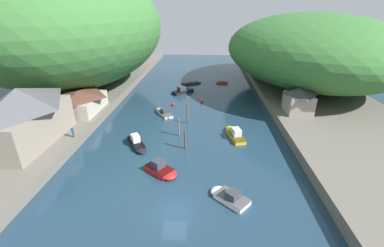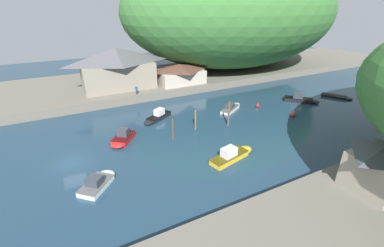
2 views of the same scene
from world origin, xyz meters
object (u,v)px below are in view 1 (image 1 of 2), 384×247
Objects in this scene: boat_red_skiff at (184,91)px; boat_mid_channel at (137,144)px; waterfront_building at (23,115)px; channel_buoy_far at (173,104)px; boat_small_dinghy at (163,112)px; boat_far_upstream at (221,83)px; boathouse_shed at (80,101)px; person_by_boathouse at (73,131)px; boat_cabin_cruiser at (193,83)px; boat_near_quay at (162,170)px; right_bank_cottage at (299,100)px; boat_navy_launch at (229,196)px; boat_white_cruiser at (235,133)px; person_on_quay at (91,108)px; channel_buoy_near at (201,101)px.

boat_mid_channel is (-4.67, -26.51, -0.03)m from boat_red_skiff.
boat_mid_channel is (14.27, 2.25, -5.04)m from waterfront_building.
boat_small_dinghy is at bearing -105.36° from channel_buoy_far.
channel_buoy_far reaches higher than boat_far_upstream.
boat_far_upstream is at bearing 30.84° from boat_small_dinghy.
person_by_boathouse is at bearing -70.90° from boathouse_shed.
boat_cabin_cruiser is 6.21× the size of channel_buoy_far.
boat_far_upstream is 7.77m from boat_cabin_cruiser.
waterfront_building is at bearing -65.14° from boat_near_quay.
person_by_boathouse is (-35.15, -11.62, -1.36)m from right_bank_cottage.
boat_near_quay is at bearing -43.53° from boat_red_skiff.
boat_far_upstream is 25.80m from boat_small_dinghy.
person_by_boathouse is at bearing 106.61° from boat_navy_launch.
person_by_boathouse reaches higher than boat_far_upstream.
boat_white_cruiser is at bearing 174.67° from boat_near_quay.
waterfront_building is 42.41m from boat_cabin_cruiser.
boat_far_upstream is 0.70× the size of boat_near_quay.
person_by_boathouse is at bearing 177.83° from boat_white_cruiser.
right_bank_cottage reaches higher than person_on_quay.
boat_white_cruiser is 17.53m from channel_buoy_far.
boat_navy_launch reaches higher than channel_buoy_near.
channel_buoy_near is (4.33, 26.26, -0.11)m from boat_near_quay.
boat_cabin_cruiser is at bearing -131.05° from boat_mid_channel.
channel_buoy_near is 1.15× the size of channel_buoy_far.
boat_red_skiff is 1.23× the size of boat_near_quay.
person_on_quay is (-36.23, -2.59, -1.36)m from right_bank_cottage.
person_on_quay reaches higher than boat_small_dinghy.
boat_mid_channel is at bearing -100.20° from channel_buoy_far.
person_by_boathouse reaches higher than boat_near_quay.
channel_buoy_near is (7.12, 6.95, 0.03)m from boat_small_dinghy.
boat_far_upstream is at bearing 53.16° from waterfront_building.
boat_mid_channel is 15.05m from boat_white_cruiser.
boat_mid_channel is (-12.44, 10.74, 0.06)m from boat_navy_launch.
boat_near_quay is 2.73× the size of person_on_quay.
boat_red_skiff is 1.02× the size of boat_cabin_cruiser.
person_on_quay is (-22.55, 19.34, 2.09)m from boat_navy_launch.
person_on_quay reaches higher than boat_red_skiff.
person_on_quay is (-13.25, -8.86, 2.14)m from channel_buoy_far.
right_bank_cottage reaches higher than person_by_boathouse.
person_on_quay reaches higher than boat_near_quay.
person_on_quay is at bearing 91.65° from boat_navy_launch.
waterfront_building is 15.30m from boat_mid_channel.
waterfront_building is 2.54× the size of boat_cabin_cruiser.
boat_small_dinghy is 9.95m from channel_buoy_near.
boat_far_upstream is (-12.08, 24.36, -3.65)m from right_bank_cottage.
channel_buoy_near is at bearing 13.33° from boat_small_dinghy.
right_bank_cottage is at bearing -26.53° from channel_buoy_near.
boat_white_cruiser reaches higher than channel_buoy_far.
person_on_quay is at bearing 143.67° from boat_far_upstream.
right_bank_cottage is 27.43m from boat_far_upstream.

